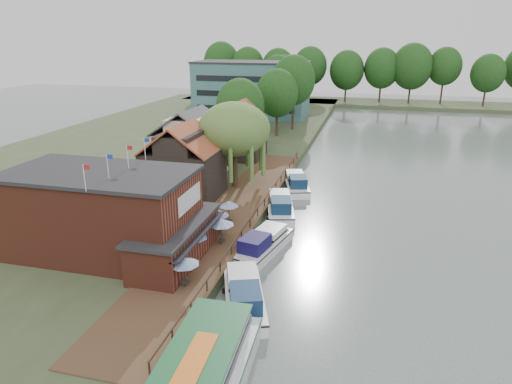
% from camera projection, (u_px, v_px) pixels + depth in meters
% --- Properties ---
extents(ground, '(260.00, 260.00, 0.00)m').
position_uv_depth(ground, '(291.00, 280.00, 36.88)').
color(ground, '#4B5753').
rests_on(ground, ground).
extents(land_bank, '(50.00, 140.00, 1.00)m').
position_uv_depth(land_bank, '(151.00, 151.00, 75.86)').
color(land_bank, '#384728').
rests_on(land_bank, ground).
extents(quay_deck, '(6.00, 50.00, 0.10)m').
position_uv_depth(quay_deck, '(233.00, 214.00, 47.59)').
color(quay_deck, '#47301E').
rests_on(quay_deck, land_bank).
extents(quay_rail, '(0.20, 49.00, 1.00)m').
position_uv_depth(quay_rail, '(259.00, 211.00, 47.26)').
color(quay_rail, black).
rests_on(quay_rail, land_bank).
extents(pub, '(20.00, 11.00, 7.30)m').
position_uv_depth(pub, '(123.00, 215.00, 37.76)').
color(pub, maroon).
rests_on(pub, land_bank).
extents(hotel_block, '(25.40, 12.40, 12.30)m').
position_uv_depth(hotel_block, '(252.00, 89.00, 103.85)').
color(hotel_block, '#38666B').
rests_on(hotel_block, land_bank).
extents(cottage_a, '(8.60, 7.60, 8.50)m').
position_uv_depth(cottage_a, '(183.00, 161.00, 51.54)').
color(cottage_a, black).
rests_on(cottage_a, land_bank).
extents(cottage_b, '(9.60, 8.60, 8.50)m').
position_uv_depth(cottage_b, '(192.00, 141.00, 61.41)').
color(cottage_b, beige).
rests_on(cottage_b, land_bank).
extents(cottage_c, '(7.60, 7.60, 8.50)m').
position_uv_depth(cottage_c, '(239.00, 130.00, 68.70)').
color(cottage_c, black).
rests_on(cottage_c, land_bank).
extents(willow, '(8.60, 8.60, 10.43)m').
position_uv_depth(willow, '(234.00, 145.00, 54.74)').
color(willow, '#476B2D').
rests_on(willow, land_bank).
extents(umbrella_0, '(2.28, 2.28, 2.38)m').
position_uv_depth(umbrella_0, '(185.00, 272.00, 33.43)').
color(umbrella_0, navy).
rests_on(umbrella_0, quay_deck).
extents(umbrella_1, '(2.06, 2.06, 2.38)m').
position_uv_depth(umbrella_1, '(195.00, 245.00, 37.70)').
color(umbrella_1, '#1C399B').
rests_on(umbrella_1, quay_deck).
extents(umbrella_2, '(2.32, 2.32, 2.38)m').
position_uv_depth(umbrella_2, '(221.00, 231.00, 40.36)').
color(umbrella_2, '#19468E').
rests_on(umbrella_2, quay_deck).
extents(umbrella_3, '(1.95, 1.95, 2.38)m').
position_uv_depth(umbrella_3, '(219.00, 222.00, 42.45)').
color(umbrella_3, navy).
rests_on(umbrella_3, quay_deck).
extents(umbrella_4, '(1.96, 1.96, 2.38)m').
position_uv_depth(umbrella_4, '(229.00, 212.00, 44.70)').
color(umbrella_4, navy).
rests_on(umbrella_4, quay_deck).
extents(cruiser_0, '(6.16, 10.09, 2.32)m').
position_uv_depth(cruiser_0, '(244.00, 291.00, 33.07)').
color(cruiser_0, white).
rests_on(cruiser_0, ground).
extents(cruiser_1, '(4.92, 9.72, 2.23)m').
position_uv_depth(cruiser_1, '(263.00, 241.00, 41.23)').
color(cruiser_1, silver).
rests_on(cruiser_1, ground).
extents(cruiser_2, '(5.37, 10.05, 2.31)m').
position_uv_depth(cruiser_2, '(280.00, 204.00, 50.26)').
color(cruiser_2, white).
rests_on(cruiser_2, ground).
extents(cruiser_3, '(5.55, 9.81, 2.24)m').
position_uv_depth(cruiser_3, '(296.00, 181.00, 58.14)').
color(cruiser_3, white).
rests_on(cruiser_3, ground).
extents(swan, '(0.44, 0.44, 0.44)m').
position_uv_depth(swan, '(207.00, 360.00, 27.42)').
color(swan, white).
rests_on(swan, ground).
extents(bank_tree_0, '(8.03, 8.03, 11.23)m').
position_uv_depth(bank_tree_0, '(240.00, 112.00, 75.66)').
color(bank_tree_0, '#143811').
rests_on(bank_tree_0, land_bank).
extents(bank_tree_1, '(7.59, 7.59, 12.21)m').
position_uv_depth(bank_tree_1, '(277.00, 103.00, 82.98)').
color(bank_tree_1, '#143811').
rests_on(bank_tree_1, land_bank).
extents(bank_tree_2, '(8.34, 8.34, 14.36)m').
position_uv_depth(bank_tree_2, '(293.00, 93.00, 88.62)').
color(bank_tree_2, '#143811').
rests_on(bank_tree_2, land_bank).
extents(bank_tree_3, '(7.06, 7.06, 13.43)m').
position_uv_depth(bank_tree_3, '(277.00, 83.00, 111.30)').
color(bank_tree_3, '#143811').
rests_on(bank_tree_3, land_bank).
extents(bank_tree_4, '(7.46, 7.46, 13.24)m').
position_uv_depth(bank_tree_4, '(285.00, 81.00, 117.54)').
color(bank_tree_4, '#143811').
rests_on(bank_tree_4, land_bank).
extents(bank_tree_5, '(6.42, 6.42, 10.63)m').
position_uv_depth(bank_tree_5, '(288.00, 84.00, 123.48)').
color(bank_tree_5, '#143811').
rests_on(bank_tree_5, land_bank).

